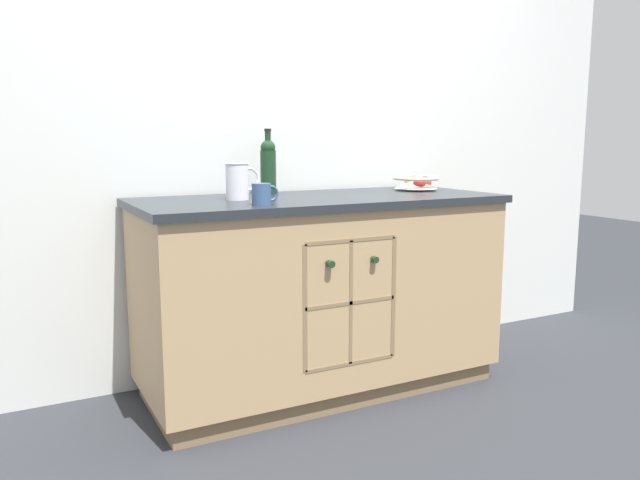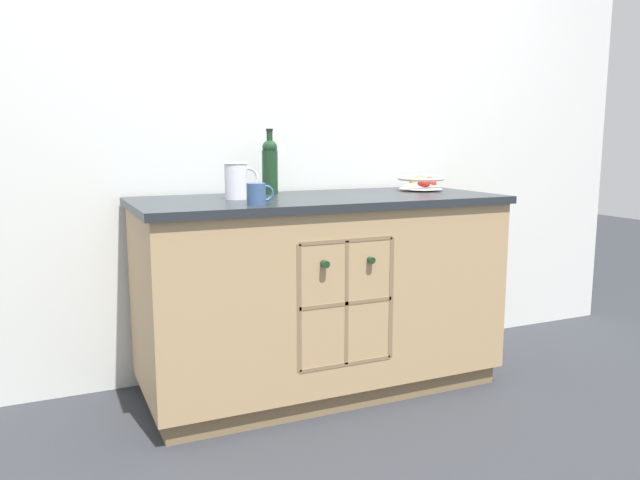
{
  "view_description": "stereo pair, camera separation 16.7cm",
  "coord_description": "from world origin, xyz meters",
  "px_view_note": "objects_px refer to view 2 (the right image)",
  "views": [
    {
      "loc": [
        -1.34,
        -2.55,
        1.18
      ],
      "look_at": [
        0.0,
        0.0,
        0.72
      ],
      "focal_mm": 35.0,
      "sensor_mm": 36.0,
      "label": 1
    },
    {
      "loc": [
        -1.18,
        -2.62,
        1.18
      ],
      "look_at": [
        0.0,
        0.0,
        0.72
      ],
      "focal_mm": 35.0,
      "sensor_mm": 36.0,
      "label": 2
    }
  ],
  "objects_px": {
    "fruit_bowl": "(421,182)",
    "standing_wine_bottle": "(270,165)",
    "ceramic_mug": "(257,194)",
    "white_pitcher": "(237,180)"
  },
  "relations": [
    {
      "from": "fruit_bowl",
      "to": "ceramic_mug",
      "type": "xyz_separation_m",
      "value": [
        -1.0,
        -0.32,
        -0.0
      ]
    },
    {
      "from": "white_pitcher",
      "to": "fruit_bowl",
      "type": "bearing_deg",
      "value": 3.38
    },
    {
      "from": "fruit_bowl",
      "to": "standing_wine_bottle",
      "type": "distance_m",
      "value": 0.8
    },
    {
      "from": "fruit_bowl",
      "to": "ceramic_mug",
      "type": "bearing_deg",
      "value": -161.99
    },
    {
      "from": "white_pitcher",
      "to": "standing_wine_bottle",
      "type": "relative_size",
      "value": 0.52
    },
    {
      "from": "white_pitcher",
      "to": "standing_wine_bottle",
      "type": "distance_m",
      "value": 0.29
    },
    {
      "from": "fruit_bowl",
      "to": "standing_wine_bottle",
      "type": "height_order",
      "value": "standing_wine_bottle"
    },
    {
      "from": "ceramic_mug",
      "to": "standing_wine_bottle",
      "type": "distance_m",
      "value": 0.51
    },
    {
      "from": "ceramic_mug",
      "to": "standing_wine_bottle",
      "type": "relative_size",
      "value": 0.36
    },
    {
      "from": "fruit_bowl",
      "to": "standing_wine_bottle",
      "type": "relative_size",
      "value": 0.77
    }
  ]
}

